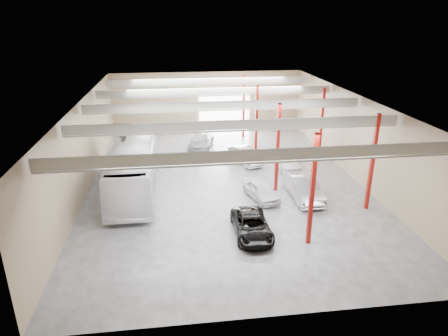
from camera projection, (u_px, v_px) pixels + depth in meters
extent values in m
cube|color=#434348|center=(225.00, 182.00, 33.32)|extent=(22.00, 32.00, 0.01)
cube|color=#A4A4A0|center=(225.00, 99.00, 30.81)|extent=(22.00, 32.00, 0.12)
cube|color=#7D644E|center=(207.00, 102.00, 46.87)|extent=(22.00, 0.12, 7.00)
cube|color=#7D644E|center=(274.00, 252.00, 17.25)|extent=(22.00, 0.12, 7.00)
cube|color=#7D644E|center=(84.00, 148.00, 30.74)|extent=(0.12, 32.00, 7.00)
cube|color=#7D644E|center=(355.00, 137.00, 33.39)|extent=(0.12, 32.00, 7.00)
cube|color=white|center=(224.00, 110.00, 47.33)|extent=(6.00, 0.20, 5.00)
cube|color=maroon|center=(312.00, 191.00, 23.26)|extent=(0.25, 0.25, 7.00)
cube|color=maroon|center=(277.00, 148.00, 30.67)|extent=(0.25, 0.25, 7.00)
cube|color=maroon|center=(256.00, 122.00, 38.07)|extent=(0.25, 0.25, 7.00)
cube|color=maroon|center=(244.00, 107.00, 44.55)|extent=(0.25, 0.25, 7.00)
cube|color=maroon|center=(372.00, 163.00, 27.65)|extent=(0.25, 0.25, 7.00)
cube|color=maroon|center=(321.00, 126.00, 36.91)|extent=(0.25, 0.25, 7.00)
cube|color=#A7A7A2|center=(257.00, 155.00, 19.86)|extent=(21.60, 0.15, 0.60)
cube|color=#A7A7A2|center=(257.00, 163.00, 20.00)|extent=(21.60, 0.10, 0.10)
cube|color=#A7A7A2|center=(238.00, 125.00, 25.41)|extent=(21.60, 0.15, 0.60)
cube|color=#A7A7A2|center=(238.00, 131.00, 25.56)|extent=(21.60, 0.10, 0.10)
cube|color=#A7A7A2|center=(225.00, 105.00, 30.97)|extent=(21.60, 0.15, 0.60)
cube|color=#A7A7A2|center=(225.00, 110.00, 31.11)|extent=(21.60, 0.10, 0.10)
cube|color=#A7A7A2|center=(217.00, 91.00, 36.52)|extent=(21.60, 0.15, 0.60)
cube|color=#A7A7A2|center=(217.00, 96.00, 36.66)|extent=(21.60, 0.10, 0.10)
cube|color=#A7A7A2|center=(210.00, 81.00, 42.07)|extent=(21.60, 0.15, 0.60)
cube|color=#A7A7A2|center=(210.00, 85.00, 42.22)|extent=(21.60, 0.10, 0.10)
imported|color=silver|center=(134.00, 166.00, 31.64)|extent=(3.32, 13.66, 3.80)
imported|color=black|center=(252.00, 226.00, 25.16)|extent=(2.22, 4.78, 1.33)
imported|color=silver|center=(261.00, 190.00, 30.18)|extent=(2.60, 4.26, 1.36)
imported|color=#B5B5BA|center=(245.00, 155.00, 37.52)|extent=(2.90, 4.77, 1.48)
imported|color=gray|center=(201.00, 141.00, 41.88)|extent=(3.36, 5.55, 1.50)
imported|color=#A5A5AA|center=(303.00, 188.00, 30.21)|extent=(1.86, 5.20, 1.71)
imported|color=white|center=(287.00, 161.00, 36.08)|extent=(1.90, 4.47, 1.51)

